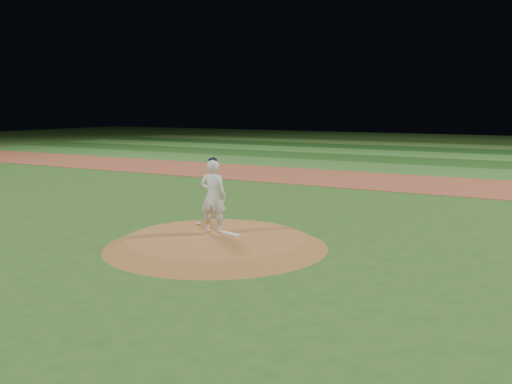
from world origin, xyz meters
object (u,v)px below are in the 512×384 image
pitcher_on_mound (213,196)px  pitchers_mound (216,242)px  rosin_bag (199,223)px  pitching_rubber (230,234)px

pitcher_on_mound → pitchers_mound: bearing=-49.2°
pitchers_mound → rosin_bag: bearing=141.1°
pitchers_mound → pitching_rubber: (0.16, 0.39, 0.14)m
pitching_rubber → pitchers_mound: bearing=-96.8°
pitching_rubber → rosin_bag: rosin_bag is taller
pitchers_mound → pitcher_on_mound: bearing=130.8°
pitchers_mound → pitching_rubber: size_ratio=8.20×
pitchers_mound → rosin_bag: (-1.20, 0.97, 0.16)m
pitcher_on_mound → pitching_rubber: bearing=3.6°
rosin_bag → pitcher_on_mound: 1.41m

